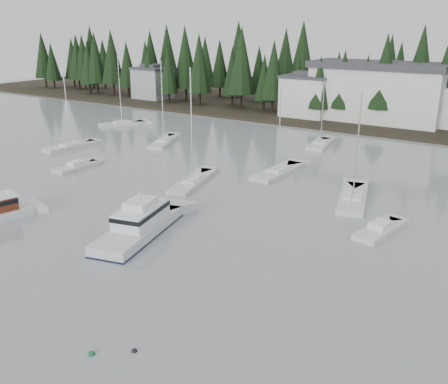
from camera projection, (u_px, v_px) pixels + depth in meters
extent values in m
plane|color=gray|center=(8.00, 362.00, 28.32)|extent=(260.00, 260.00, 0.00)
cube|color=black|center=(420.00, 114.00, 104.84)|extent=(240.00, 54.00, 1.00)
cube|color=silver|center=(307.00, 97.00, 98.69)|extent=(9.00, 7.00, 7.50)
cube|color=#38383D|center=(308.00, 77.00, 97.40)|extent=(9.54, 7.42, 0.50)
cube|color=#38383D|center=(308.00, 73.00, 97.20)|extent=(4.95, 3.85, 0.80)
cube|color=#999EA0|center=(153.00, 84.00, 122.31)|extent=(8.00, 7.00, 7.00)
cube|color=#38383D|center=(152.00, 68.00, 121.11)|extent=(8.48, 7.42, 0.50)
cube|color=#38383D|center=(152.00, 66.00, 120.91)|extent=(4.40, 3.85, 0.80)
cube|color=silver|center=(377.00, 94.00, 93.85)|extent=(24.00, 10.00, 10.00)
cube|color=#38383D|center=(380.00, 65.00, 92.14)|extent=(25.00, 11.00, 1.20)
cube|color=silver|center=(446.00, 106.00, 89.63)|extent=(10.00, 8.00, 7.00)
cube|color=#4D1D0F|center=(0.00, 203.00, 48.78)|extent=(3.06, 3.24, 1.41)
cube|color=black|center=(0.00, 201.00, 48.69)|extent=(3.13, 3.29, 0.40)
cube|color=silver|center=(139.00, 233.00, 45.24)|extent=(6.08, 11.87, 1.65)
cube|color=black|center=(139.00, 234.00, 45.28)|extent=(6.13, 11.93, 0.23)
cube|color=white|center=(141.00, 215.00, 45.23)|extent=(4.19, 6.42, 1.50)
cube|color=black|center=(141.00, 211.00, 45.12)|extent=(4.27, 6.49, 0.41)
cube|color=white|center=(141.00, 203.00, 44.88)|extent=(2.74, 3.37, 0.67)
cylinder|color=#A5A8AD|center=(140.00, 195.00, 44.62)|extent=(0.10, 0.10, 1.14)
cube|color=silver|center=(71.00, 148.00, 76.76)|extent=(3.18, 8.83, 1.05)
cube|color=white|center=(70.00, 144.00, 76.55)|extent=(1.95, 3.08, 0.30)
cylinder|color=#A5A8AD|center=(67.00, 110.00, 74.89)|extent=(0.14, 0.14, 10.53)
cube|color=silver|center=(320.00, 146.00, 78.11)|extent=(3.89, 8.37, 1.05)
cube|color=white|center=(321.00, 142.00, 77.90)|extent=(2.26, 3.00, 0.30)
cylinder|color=#A5A8AD|center=(323.00, 107.00, 76.14)|extent=(0.14, 0.14, 11.13)
cube|color=silver|center=(278.00, 173.00, 63.77)|extent=(3.08, 9.73, 1.05)
cube|color=white|center=(278.00, 169.00, 63.56)|extent=(2.05, 3.34, 0.30)
cylinder|color=#A5A8AD|center=(280.00, 129.00, 61.93)|extent=(0.14, 0.14, 10.36)
cube|color=silver|center=(164.00, 143.00, 79.88)|extent=(5.90, 9.70, 1.05)
cube|color=white|center=(164.00, 139.00, 79.68)|extent=(2.81, 3.63, 0.30)
cylinder|color=#A5A8AD|center=(162.00, 101.00, 77.73)|extent=(0.14, 0.14, 12.32)
cube|color=silver|center=(353.00, 200.00, 54.10)|extent=(5.45, 10.65, 1.05)
cube|color=white|center=(353.00, 195.00, 53.90)|extent=(2.81, 3.89, 0.30)
cylinder|color=#A5A8AD|center=(357.00, 145.00, 52.13)|extent=(0.14, 0.14, 11.21)
cube|color=silver|center=(193.00, 184.00, 59.78)|extent=(4.93, 10.39, 1.05)
cube|color=white|center=(193.00, 178.00, 59.57)|extent=(2.52, 3.76, 0.30)
cylinder|color=#A5A8AD|center=(191.00, 125.00, 57.50)|extent=(0.14, 0.14, 13.05)
cube|color=silver|center=(122.00, 125.00, 93.57)|extent=(6.53, 8.74, 1.05)
cube|color=white|center=(122.00, 122.00, 93.37)|extent=(3.17, 3.48, 0.30)
cylinder|color=#A5A8AD|center=(119.00, 85.00, 91.17)|extent=(0.14, 0.14, 13.85)
cube|color=silver|center=(77.00, 168.00, 65.80)|extent=(2.33, 6.54, 0.90)
cube|color=white|center=(76.00, 163.00, 65.58)|extent=(1.54, 2.11, 0.55)
cube|color=silver|center=(380.00, 232.00, 45.79)|extent=(3.27, 6.88, 0.90)
cube|color=white|center=(381.00, 225.00, 45.56)|extent=(1.83, 2.33, 0.55)
sphere|color=#145933|center=(92.00, 354.00, 28.97)|extent=(0.44, 0.44, 0.44)
sphere|color=black|center=(134.00, 351.00, 29.24)|extent=(0.36, 0.36, 0.36)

